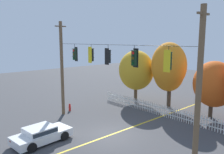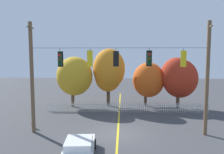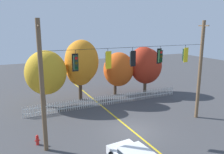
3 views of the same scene
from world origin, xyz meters
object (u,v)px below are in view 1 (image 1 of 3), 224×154
at_px(traffic_signal_eastbound_side, 168,61).
at_px(autumn_maple_near_fence, 136,70).
at_px(traffic_signal_northbound_primary, 75,54).
at_px(autumn_oak_far_east, 216,83).
at_px(traffic_signal_southbound_primary, 108,56).
at_px(traffic_signal_northbound_secondary, 91,55).
at_px(parked_car, 41,134).
at_px(traffic_signal_westbound_side, 134,58).
at_px(autumn_maple_mid, 168,68).
at_px(fire_hydrant, 70,107).

xyz_separation_m(traffic_signal_eastbound_side, autumn_maple_near_fence, (-10.24, 8.70, -2.25)).
relative_size(traffic_signal_northbound_primary, autumn_oak_far_east, 0.28).
xyz_separation_m(traffic_signal_southbound_primary, autumn_maple_near_fence, (-5.17, 8.70, -2.24)).
bearing_deg(traffic_signal_northbound_secondary, traffic_signal_northbound_primary, 179.52).
distance_m(autumn_maple_near_fence, parked_car, 13.72).
relative_size(traffic_signal_northbound_primary, traffic_signal_northbound_secondary, 1.03).
bearing_deg(traffic_signal_westbound_side, traffic_signal_northbound_primary, -180.00).
relative_size(autumn_maple_near_fence, autumn_maple_mid, 0.86).
bearing_deg(autumn_oak_far_east, autumn_maple_near_fence, -174.15).
bearing_deg(parked_car, autumn_maple_near_fence, 103.17).
xyz_separation_m(traffic_signal_westbound_side, autumn_oak_far_east, (1.07, 9.58, -2.68)).
relative_size(traffic_signal_westbound_side, autumn_maple_near_fence, 0.24).
relative_size(traffic_signal_westbound_side, traffic_signal_eastbound_side, 0.98).
distance_m(traffic_signal_eastbound_side, parked_car, 9.93).
bearing_deg(autumn_maple_near_fence, traffic_signal_northbound_primary, -84.61).
height_order(traffic_signal_southbound_primary, autumn_oak_far_east, traffic_signal_southbound_primary).
relative_size(autumn_oak_far_east, parked_car, 1.27).
xyz_separation_m(traffic_signal_westbound_side, traffic_signal_eastbound_side, (2.54, -0.02, -0.02)).
bearing_deg(traffic_signal_southbound_primary, traffic_signal_westbound_side, 0.44).
bearing_deg(traffic_signal_northbound_secondary, autumn_maple_mid, 85.16).
bearing_deg(parked_car, traffic_signal_eastbound_side, 30.98).
bearing_deg(autumn_maple_near_fence, traffic_signal_westbound_side, -48.44).
height_order(traffic_signal_northbound_secondary, parked_car, traffic_signal_northbound_secondary).
bearing_deg(fire_hydrant, parked_car, -47.02).
bearing_deg(traffic_signal_eastbound_side, traffic_signal_northbound_primary, 179.88).
relative_size(traffic_signal_eastbound_side, autumn_maple_mid, 0.21).
xyz_separation_m(traffic_signal_southbound_primary, traffic_signal_westbound_side, (2.53, 0.02, 0.03)).
bearing_deg(traffic_signal_westbound_side, parked_car, -137.00).
height_order(traffic_signal_southbound_primary, autumn_maple_near_fence, traffic_signal_southbound_primary).
distance_m(autumn_maple_mid, fire_hydrant, 10.80).
height_order(traffic_signal_westbound_side, autumn_maple_mid, autumn_maple_mid).
relative_size(traffic_signal_eastbound_side, fire_hydrant, 1.92).
bearing_deg(autumn_maple_mid, autumn_maple_near_fence, -172.81).
height_order(autumn_maple_near_fence, fire_hydrant, autumn_maple_near_fence).
bearing_deg(traffic_signal_eastbound_side, fire_hydrant, 175.34).
distance_m(traffic_signal_westbound_side, autumn_oak_far_east, 10.01).
relative_size(autumn_oak_far_east, fire_hydrant, 7.03).
distance_m(traffic_signal_northbound_secondary, traffic_signal_eastbound_side, 7.08).
relative_size(autumn_maple_mid, fire_hydrant, 9.17).
bearing_deg(traffic_signal_northbound_secondary, traffic_signal_southbound_primary, 0.02).
bearing_deg(traffic_signal_northbound_secondary, traffic_signal_eastbound_side, 0.00).
distance_m(traffic_signal_southbound_primary, traffic_signal_eastbound_side, 5.07).
xyz_separation_m(traffic_signal_southbound_primary, autumn_oak_far_east, (3.60, 9.60, -2.65)).
bearing_deg(autumn_maple_near_fence, traffic_signal_eastbound_side, -40.37).
relative_size(traffic_signal_northbound_primary, autumn_maple_mid, 0.21).
xyz_separation_m(traffic_signal_southbound_primary, autumn_maple_mid, (-1.23, 9.20, -1.66)).
relative_size(traffic_signal_northbound_primary, parked_car, 0.35).
distance_m(traffic_signal_westbound_side, parked_car, 8.30).
relative_size(traffic_signal_southbound_primary, autumn_oak_far_east, 0.27).
height_order(traffic_signal_westbound_side, fire_hydrant, traffic_signal_westbound_side).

